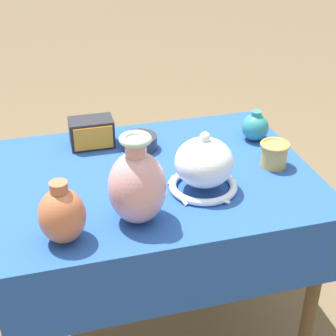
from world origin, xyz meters
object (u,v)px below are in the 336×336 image
object	(u,v)px
cup_wide_ochre	(274,153)
vase_dome_bell	(204,166)
vase_tall_bulbous	(137,185)
mosaic_tile_box	(92,133)
jar_round_teal	(255,127)
pot_squat_charcoal	(140,142)
jar_round_terracotta	(62,215)

from	to	relation	value
cup_wide_ochre	vase_dome_bell	bearing A→B (deg)	-164.31
vase_tall_bulbous	mosaic_tile_box	world-z (taller)	vase_tall_bulbous
vase_tall_bulbous	jar_round_teal	world-z (taller)	vase_tall_bulbous
pot_squat_charcoal	mosaic_tile_box	bearing A→B (deg)	156.45
cup_wide_ochre	vase_tall_bulbous	bearing A→B (deg)	-160.04
jar_round_terracotta	jar_round_teal	bearing A→B (deg)	29.91
vase_tall_bulbous	jar_round_teal	distance (m)	0.62
vase_dome_bell	jar_round_teal	size ratio (longest dim) A/B	2.02
jar_round_terracotta	vase_tall_bulbous	bearing A→B (deg)	10.54
mosaic_tile_box	pot_squat_charcoal	size ratio (longest dim) A/B	1.23
vase_tall_bulbous	pot_squat_charcoal	xyz separation A→B (m)	(0.09, 0.40, -0.08)
vase_tall_bulbous	jar_round_terracotta	distance (m)	0.21
mosaic_tile_box	vase_tall_bulbous	bearing A→B (deg)	-82.39
vase_dome_bell	pot_squat_charcoal	distance (m)	0.33
jar_round_terracotta	pot_squat_charcoal	size ratio (longest dim) A/B	1.43
cup_wide_ochre	jar_round_terracotta	bearing A→B (deg)	-162.72
vase_dome_bell	vase_tall_bulbous	bearing A→B (deg)	-155.24
jar_round_teal	cup_wide_ochre	size ratio (longest dim) A/B	1.12
jar_round_teal	cup_wide_ochre	xyz separation A→B (m)	(-0.02, -0.19, -0.00)
vase_dome_bell	mosaic_tile_box	world-z (taller)	vase_dome_bell
pot_squat_charcoal	vase_tall_bulbous	bearing A→B (deg)	-103.08
mosaic_tile_box	jar_round_terracotta	bearing A→B (deg)	-105.11
vase_dome_bell	jar_round_teal	distance (m)	0.38
vase_tall_bulbous	vase_dome_bell	distance (m)	0.24
mosaic_tile_box	jar_round_terracotta	distance (m)	0.53
pot_squat_charcoal	vase_dome_bell	bearing A→B (deg)	-67.36
mosaic_tile_box	vase_dome_bell	bearing A→B (deg)	-52.40
vase_tall_bulbous	vase_dome_bell	xyz separation A→B (m)	(0.22, 0.10, -0.03)
vase_dome_bell	cup_wide_ochre	size ratio (longest dim) A/B	2.27
vase_dome_bell	jar_round_teal	bearing A→B (deg)	43.35
mosaic_tile_box	cup_wide_ochre	bearing A→B (deg)	-28.05
vase_dome_bell	mosaic_tile_box	bearing A→B (deg)	127.02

